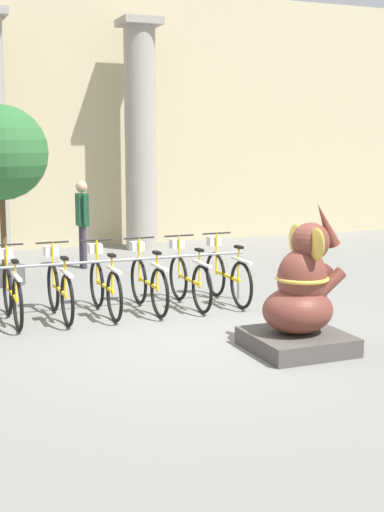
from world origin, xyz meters
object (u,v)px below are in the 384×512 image
at_px(bicycle_1, 12,292).
at_px(bicycle_3, 105,285).
at_px(elephant_statue, 301,301).
at_px(person_pedestrian, 82,216).
at_px(bicycle_5, 189,279).
at_px(bicycle_4, 148,282).
at_px(bicycle_2, 59,289).
at_px(bicycle_6, 227,275).
at_px(potted_tree, 0,157).

xyz_separation_m(bicycle_1, bicycle_3, (1.31, -0.01, 0.00)).
xyz_separation_m(elephant_statue, person_pedestrian, (-1.07, 6.49, 0.43)).
distance_m(bicycle_5, person_pedestrian, 3.95).
relative_size(bicycle_4, person_pedestrian, 0.97).
bearing_deg(bicycle_2, bicycle_6, 0.77).
distance_m(bicycle_4, person_pedestrian, 3.90).
bearing_deg(elephant_statue, bicycle_5, 97.93).
relative_size(bicycle_1, bicycle_4, 1.00).
bearing_deg(bicycle_5, bicycle_4, -179.08).
height_order(bicycle_3, bicycle_6, same).
bearing_deg(bicycle_6, bicycle_3, -178.80).
relative_size(bicycle_3, bicycle_6, 1.00).
height_order(bicycle_1, bicycle_6, same).
relative_size(bicycle_5, elephant_statue, 0.93).
bearing_deg(elephant_statue, potted_tree, 116.85).
height_order(bicycle_6, elephant_statue, elephant_statue).
distance_m(bicycle_2, elephant_statue, 3.54).
xyz_separation_m(bicycle_4, bicycle_6, (1.31, 0.05, 0.00)).
xyz_separation_m(bicycle_1, person_pedestrian, (1.93, 3.83, 0.61)).
bearing_deg(bicycle_4, person_pedestrian, 90.68).
height_order(bicycle_3, potted_tree, potted_tree).
distance_m(bicycle_3, elephant_statue, 3.14).
distance_m(elephant_statue, person_pedestrian, 6.59).
xyz_separation_m(bicycle_1, bicycle_6, (3.29, 0.03, 0.00)).
bearing_deg(bicycle_2, person_pedestrian, 71.68).
relative_size(bicycle_4, elephant_statue, 0.93).
height_order(bicycle_3, elephant_statue, elephant_statue).
bearing_deg(bicycle_5, bicycle_2, 179.75).
height_order(bicycle_1, elephant_statue, elephant_statue).
distance_m(bicycle_4, potted_tree, 3.70).
xyz_separation_m(bicycle_5, person_pedestrian, (-0.70, 3.84, 0.61)).
xyz_separation_m(bicycle_1, potted_tree, (0.27, 2.73, 1.79)).
xyz_separation_m(bicycle_5, potted_tree, (-2.36, 2.74, 1.79)).
bearing_deg(potted_tree, bicycle_6, -41.78).
xyz_separation_m(bicycle_4, bicycle_5, (0.66, 0.01, 0.00)).
relative_size(bicycle_3, bicycle_5, 1.00).
distance_m(bicycle_1, potted_tree, 3.27).
height_order(bicycle_2, bicycle_3, same).
xyz_separation_m(bicycle_3, bicycle_6, (1.97, 0.04, 0.00)).
bearing_deg(bicycle_5, elephant_statue, -82.07).
bearing_deg(bicycle_2, potted_tree, 98.06).
bearing_deg(elephant_statue, bicycle_4, 111.25).
bearing_deg(person_pedestrian, bicycle_5, -79.62).
bearing_deg(bicycle_6, bicycle_1, -179.43).
xyz_separation_m(bicycle_5, bicycle_6, (0.66, 0.04, 0.00)).
height_order(bicycle_4, potted_tree, potted_tree).
bearing_deg(bicycle_1, bicycle_6, 0.57).
bearing_deg(bicycle_3, bicycle_4, -1.16).
height_order(bicycle_5, potted_tree, potted_tree).
distance_m(bicycle_2, bicycle_4, 1.31).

